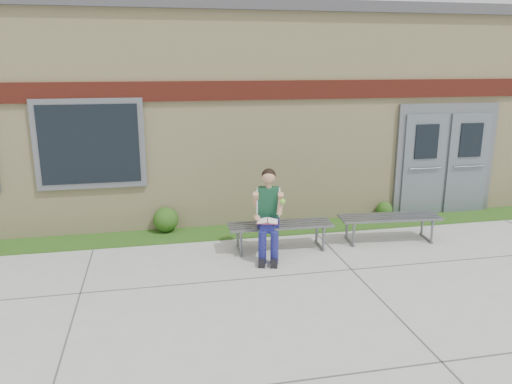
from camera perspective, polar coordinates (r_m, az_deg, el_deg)
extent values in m
plane|color=#9E9E99|center=(7.18, 4.90, -11.05)|extent=(80.00, 80.00, 0.00)
cube|color=#1A4712|center=(9.51, 0.43, -4.35)|extent=(16.00, 0.80, 0.02)
cube|color=beige|center=(12.38, -2.91, 9.51)|extent=(16.00, 6.00, 4.00)
cube|color=#3F3F42|center=(12.37, -3.05, 19.24)|extent=(16.20, 6.20, 0.20)
cube|color=maroon|center=(9.37, -0.02, 11.55)|extent=(16.00, 0.06, 0.35)
cube|color=slate|center=(9.32, -18.46, 5.22)|extent=(1.90, 0.08, 1.60)
cube|color=black|center=(9.28, -18.48, 5.18)|extent=(1.70, 0.04, 1.40)
cube|color=slate|center=(11.06, 20.77, 3.51)|extent=(2.20, 0.08, 2.30)
cube|color=slate|center=(10.78, 18.61, 2.88)|extent=(0.92, 0.06, 2.10)
cube|color=slate|center=(11.31, 23.00, 3.01)|extent=(0.92, 0.06, 2.10)
cube|color=slate|center=(8.46, 2.79, -3.75)|extent=(1.77, 0.54, 0.03)
cube|color=slate|center=(8.39, -1.91, -5.62)|extent=(0.06, 0.49, 0.40)
cube|color=slate|center=(8.73, 7.27, -4.92)|extent=(0.06, 0.49, 0.40)
cube|color=slate|center=(9.14, 15.04, -2.79)|extent=(1.82, 0.65, 0.03)
cube|color=slate|center=(8.93, 10.84, -4.60)|extent=(0.09, 0.50, 0.40)
cube|color=slate|center=(9.55, 18.77, -3.86)|extent=(0.09, 0.50, 0.40)
cube|color=navy|center=(8.33, 1.43, -3.29)|extent=(0.42, 0.34, 0.17)
cube|color=#103B21|center=(8.21, 1.43, -1.15)|extent=(0.38, 0.29, 0.49)
sphere|color=tan|center=(8.10, 1.45, 1.73)|extent=(0.27, 0.27, 0.22)
sphere|color=black|center=(8.11, 1.46, 1.91)|extent=(0.29, 0.29, 0.23)
cylinder|color=navy|center=(8.06, 0.67, -3.74)|extent=(0.27, 0.47, 0.16)
cylinder|color=navy|center=(8.06, 2.04, -3.76)|extent=(0.27, 0.47, 0.16)
cylinder|color=navy|center=(7.92, 0.73, -6.37)|extent=(0.13, 0.13, 0.53)
cylinder|color=navy|center=(7.92, 2.12, -6.39)|extent=(0.13, 0.13, 0.53)
cube|color=black|center=(7.93, 0.70, -7.99)|extent=(0.18, 0.29, 0.11)
cube|color=black|center=(7.93, 2.09, -8.02)|extent=(0.18, 0.29, 0.11)
cylinder|color=tan|center=(8.14, 0.00, -0.82)|extent=(0.15, 0.25, 0.28)
cylinder|color=tan|center=(8.13, 2.84, -0.86)|extent=(0.15, 0.25, 0.28)
cube|color=white|center=(7.91, 1.32, -3.31)|extent=(0.38, 0.31, 0.02)
cube|color=#C64A56|center=(7.91, 1.32, -3.40)|extent=(0.38, 0.32, 0.01)
sphere|color=#70CF37|center=(7.98, 3.06, -1.08)|extent=(0.09, 0.09, 0.09)
sphere|color=#1A4712|center=(9.48, -10.27, -3.11)|extent=(0.47, 0.47, 0.47)
sphere|color=#1A4712|center=(10.54, 14.46, -1.94)|extent=(0.32, 0.32, 0.32)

